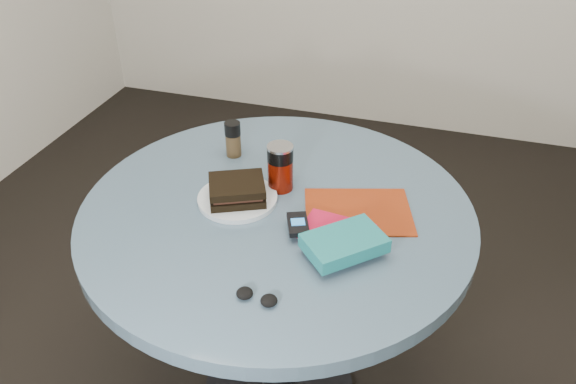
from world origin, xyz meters
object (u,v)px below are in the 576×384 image
(magazine, at_px, (358,211))
(novel, at_px, (344,243))
(red_book, at_px, (337,231))
(table, at_px, (277,255))
(mp3_player, at_px, (298,224))
(sandwich, at_px, (237,190))
(soda_can, at_px, (280,167))
(plate, at_px, (238,198))
(pepper_grinder, at_px, (233,139))
(headphones, at_px, (257,297))

(magazine, relative_size, novel, 1.51)
(magazine, xyz_separation_m, red_book, (-0.03, -0.10, 0.01))
(table, height_order, red_book, red_book)
(novel, distance_m, mp3_player, 0.13)
(sandwich, xyz_separation_m, mp3_player, (0.18, -0.08, -0.01))
(sandwich, distance_m, soda_can, 0.13)
(sandwich, bearing_deg, soda_can, 47.83)
(table, height_order, plate, plate)
(table, relative_size, plate, 4.87)
(pepper_grinder, relative_size, magazine, 0.40)
(red_book, distance_m, novel, 0.08)
(sandwich, distance_m, pepper_grinder, 0.24)
(table, distance_m, magazine, 0.26)
(mp3_player, distance_m, headphones, 0.24)
(pepper_grinder, height_order, magazine, pepper_grinder)
(sandwich, bearing_deg, headphones, -62.48)
(table, relative_size, sandwich, 5.71)
(sandwich, relative_size, mp3_player, 1.84)
(table, height_order, soda_can, soda_can)
(magazine, height_order, headphones, headphones)
(table, xyz_separation_m, soda_can, (-0.02, 0.08, 0.23))
(magazine, bearing_deg, novel, -106.76)
(pepper_grinder, bearing_deg, magazine, -23.07)
(sandwich, relative_size, pepper_grinder, 1.67)
(plate, xyz_separation_m, red_book, (0.28, -0.06, 0.00))
(pepper_grinder, height_order, mp3_player, pepper_grinder)
(mp3_player, bearing_deg, pepper_grinder, 133.56)
(magazine, xyz_separation_m, novel, (-0.00, -0.17, 0.03))
(novel, xyz_separation_m, headphones, (-0.14, -0.19, -0.03))
(magazine, bearing_deg, sandwich, 172.09)
(magazine, bearing_deg, red_book, -123.41)
(table, distance_m, soda_can, 0.24)
(sandwich, xyz_separation_m, novel, (0.30, -0.12, -0.00))
(novel, height_order, mp3_player, novel)
(sandwich, relative_size, novel, 1.00)
(plate, distance_m, pepper_grinder, 0.24)
(plate, relative_size, mp3_player, 2.15)
(table, bearing_deg, mp3_player, -47.09)
(sandwich, relative_size, soda_can, 1.37)
(red_book, height_order, mp3_player, mp3_player)
(magazine, bearing_deg, mp3_player, -151.60)
(mp3_player, bearing_deg, red_book, 11.63)
(soda_can, bearing_deg, pepper_grinder, 145.82)
(magazine, distance_m, red_book, 0.11)
(table, xyz_separation_m, headphones, (0.06, -0.33, 0.17))
(table, xyz_separation_m, plate, (-0.10, -0.01, 0.17))
(red_book, bearing_deg, soda_can, 147.82)
(plate, height_order, headphones, headphones)
(sandwich, distance_m, magazine, 0.31)
(soda_can, bearing_deg, red_book, -38.76)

